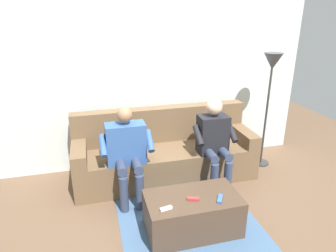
{
  "coord_description": "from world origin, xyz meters",
  "views": [
    {
      "loc": [
        0.89,
        3.41,
        2.14
      ],
      "look_at": [
        0.0,
        0.03,
        0.8
      ],
      "focal_mm": 32.1,
      "sensor_mm": 36.0,
      "label": 1
    }
  ],
  "objects_px": {
    "couch": "(165,154)",
    "floor_lamp": "(271,74)",
    "coffee_table": "(192,213)",
    "remote_white": "(166,209)",
    "remote_red": "(193,199)",
    "person_left_seated": "(214,139)",
    "person_right_seated": "(127,149)",
    "remote_blue": "(220,199)"
  },
  "relations": [
    {
      "from": "person_left_seated",
      "to": "floor_lamp",
      "type": "xyz_separation_m",
      "value": [
        -0.93,
        -0.35,
        0.7
      ]
    },
    {
      "from": "remote_red",
      "to": "person_right_seated",
      "type": "bearing_deg",
      "value": 141.23
    },
    {
      "from": "person_right_seated",
      "to": "remote_blue",
      "type": "bearing_deg",
      "value": 131.44
    },
    {
      "from": "couch",
      "to": "floor_lamp",
      "type": "relative_size",
      "value": 1.47
    },
    {
      "from": "couch",
      "to": "floor_lamp",
      "type": "bearing_deg",
      "value": 179.07
    },
    {
      "from": "person_right_seated",
      "to": "remote_blue",
      "type": "height_order",
      "value": "person_right_seated"
    },
    {
      "from": "remote_red",
      "to": "floor_lamp",
      "type": "xyz_separation_m",
      "value": [
        -1.49,
        -1.18,
        0.94
      ]
    },
    {
      "from": "couch",
      "to": "remote_blue",
      "type": "relative_size",
      "value": 17.01
    },
    {
      "from": "remote_red",
      "to": "person_left_seated",
      "type": "bearing_deg",
      "value": 74.47
    },
    {
      "from": "coffee_table",
      "to": "floor_lamp",
      "type": "bearing_deg",
      "value": -142.56
    },
    {
      "from": "couch",
      "to": "remote_white",
      "type": "distance_m",
      "value": 1.33
    },
    {
      "from": "coffee_table",
      "to": "person_left_seated",
      "type": "bearing_deg",
      "value": -124.96
    },
    {
      "from": "floor_lamp",
      "to": "remote_white",
      "type": "bearing_deg",
      "value": 35.23
    },
    {
      "from": "person_right_seated",
      "to": "remote_red",
      "type": "xyz_separation_m",
      "value": [
        -0.53,
        0.83,
        -0.22
      ]
    },
    {
      "from": "coffee_table",
      "to": "person_right_seated",
      "type": "bearing_deg",
      "value": -54.9
    },
    {
      "from": "person_right_seated",
      "to": "remote_white",
      "type": "bearing_deg",
      "value": 104.55
    },
    {
      "from": "remote_blue",
      "to": "remote_white",
      "type": "relative_size",
      "value": 1.19
    },
    {
      "from": "couch",
      "to": "floor_lamp",
      "type": "height_order",
      "value": "floor_lamp"
    },
    {
      "from": "coffee_table",
      "to": "person_left_seated",
      "type": "xyz_separation_m",
      "value": [
        -0.55,
        -0.79,
        0.45
      ]
    },
    {
      "from": "remote_red",
      "to": "remote_blue",
      "type": "xyz_separation_m",
      "value": [
        -0.26,
        0.06,
        -0.0
      ]
    },
    {
      "from": "coffee_table",
      "to": "remote_white",
      "type": "distance_m",
      "value": 0.4
    },
    {
      "from": "remote_blue",
      "to": "floor_lamp",
      "type": "relative_size",
      "value": 0.09
    },
    {
      "from": "person_right_seated",
      "to": "couch",
      "type": "bearing_deg",
      "value": -145.73
    },
    {
      "from": "coffee_table",
      "to": "floor_lamp",
      "type": "height_order",
      "value": "floor_lamp"
    },
    {
      "from": "remote_blue",
      "to": "couch",
      "type": "bearing_deg",
      "value": -138.62
    },
    {
      "from": "person_right_seated",
      "to": "remote_blue",
      "type": "relative_size",
      "value": 8.02
    },
    {
      "from": "floor_lamp",
      "to": "person_left_seated",
      "type": "bearing_deg",
      "value": 20.44
    },
    {
      "from": "person_left_seated",
      "to": "floor_lamp",
      "type": "distance_m",
      "value": 1.21
    },
    {
      "from": "remote_blue",
      "to": "remote_white",
      "type": "xyz_separation_m",
      "value": [
        0.55,
        0.02,
        0.0
      ]
    },
    {
      "from": "remote_red",
      "to": "remote_white",
      "type": "distance_m",
      "value": 0.31
    },
    {
      "from": "remote_blue",
      "to": "remote_red",
      "type": "bearing_deg",
      "value": -73.43
    },
    {
      "from": "remote_white",
      "to": "floor_lamp",
      "type": "xyz_separation_m",
      "value": [
        -1.79,
        -1.26,
        0.94
      ]
    },
    {
      "from": "remote_white",
      "to": "person_left_seated",
      "type": "bearing_deg",
      "value": 35.77
    },
    {
      "from": "coffee_table",
      "to": "remote_white",
      "type": "xyz_separation_m",
      "value": [
        0.31,
        0.13,
        0.21
      ]
    },
    {
      "from": "couch",
      "to": "person_right_seated",
      "type": "distance_m",
      "value": 0.74
    },
    {
      "from": "coffee_table",
      "to": "remote_white",
      "type": "bearing_deg",
      "value": 23.0
    },
    {
      "from": "coffee_table",
      "to": "remote_blue",
      "type": "bearing_deg",
      "value": 154.7
    },
    {
      "from": "couch",
      "to": "remote_white",
      "type": "xyz_separation_m",
      "value": [
        0.31,
        1.29,
        0.09
      ]
    },
    {
      "from": "person_left_seated",
      "to": "person_right_seated",
      "type": "bearing_deg",
      "value": 0.2
    },
    {
      "from": "person_right_seated",
      "to": "remote_white",
      "type": "xyz_separation_m",
      "value": [
        -0.24,
        0.91,
        -0.22
      ]
    },
    {
      "from": "floor_lamp",
      "to": "person_right_seated",
      "type": "bearing_deg",
      "value": 9.8
    },
    {
      "from": "coffee_table",
      "to": "person_right_seated",
      "type": "relative_size",
      "value": 0.84
    }
  ]
}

